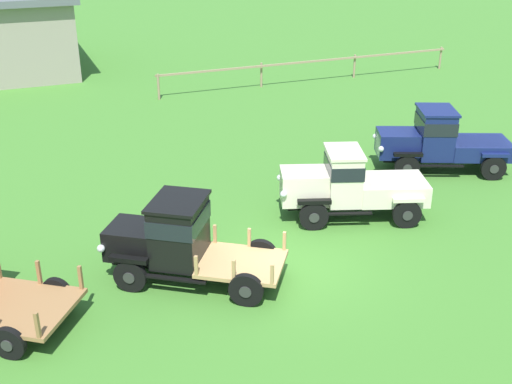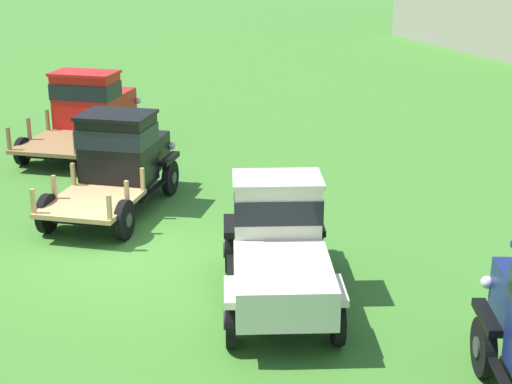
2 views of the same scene
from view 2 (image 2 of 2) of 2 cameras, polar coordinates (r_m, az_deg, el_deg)
ground_plane at (r=16.02m, az=-9.68°, el=-4.31°), size 240.00×240.00×0.00m
vintage_truck_foreground_near at (r=23.59m, az=-11.98°, el=5.99°), size 5.18×4.38×2.24m
vintage_truck_second_in_line at (r=18.34m, az=-9.84°, el=2.54°), size 4.66×3.89×2.21m
vintage_truck_midrow_center at (r=13.48m, az=1.59°, el=-3.58°), size 4.69×2.98×2.17m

